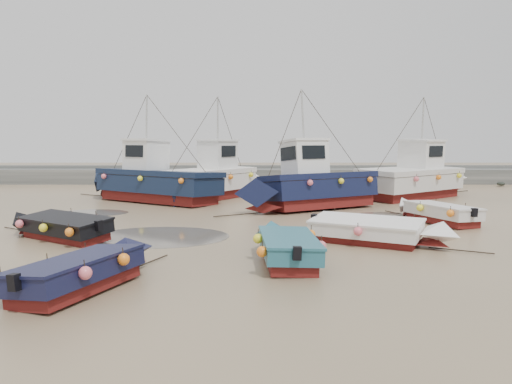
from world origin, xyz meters
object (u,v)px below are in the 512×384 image
dinghy_5 (377,228)px  cabin_boat_2 (311,183)px  dinghy_1 (88,266)px  cabin_boat_1 (214,177)px  cabin_boat_3 (416,176)px  dinghy_6 (436,210)px  dinghy_2 (287,243)px  person (177,207)px  dinghy_4 (60,224)px  cabin_boat_0 (150,179)px

dinghy_5 → cabin_boat_2: size_ratio=0.66×
dinghy_5 → dinghy_1: bearing=-29.8°
cabin_boat_1 → cabin_boat_3: bearing=36.0°
dinghy_1 → cabin_boat_1: 18.83m
dinghy_1 → dinghy_6: size_ratio=1.02×
dinghy_2 → person: 13.21m
dinghy_1 → dinghy_4: same height
dinghy_1 → dinghy_5: size_ratio=0.97×
cabin_boat_3 → person: bearing=-110.1°
dinghy_2 → person: (-5.18, 12.14, -0.55)m
cabin_boat_0 → cabin_boat_3: bearing=-49.9°
cabin_boat_2 → cabin_boat_3: bearing=-82.6°
cabin_boat_0 → person: cabin_boat_0 is taller
dinghy_5 → cabin_boat_3: bearing=-174.7°
dinghy_1 → person: (-0.16, 14.86, -0.55)m
dinghy_1 → cabin_boat_3: 23.95m
dinghy_1 → person: size_ratio=3.42×
dinghy_6 → person: (-12.21, 5.11, -0.55)m
cabin_boat_0 → cabin_boat_2: bearing=-77.7°
cabin_boat_0 → dinghy_1: bearing=-140.0°
dinghy_2 → cabin_boat_1: size_ratio=0.62×
cabin_boat_3 → dinghy_1: bearing=-73.5°
dinghy_6 → cabin_boat_2: bearing=118.4°
cabin_boat_0 → dinghy_6: bearing=-84.8°
cabin_boat_0 → person: bearing=-108.2°
person → dinghy_1: bearing=50.9°
dinghy_4 → dinghy_5: (11.45, -0.98, -0.00)m
dinghy_2 → cabin_boat_1: cabin_boat_1 is taller
dinghy_4 → dinghy_5: bearing=-60.9°
dinghy_4 → dinghy_6: same height
dinghy_4 → cabin_boat_2: 12.67m
dinghy_1 → cabin_boat_1: bearing=107.3°
dinghy_1 → dinghy_2: bearing=50.6°
dinghy_5 → cabin_boat_2: cabin_boat_2 is taller
dinghy_2 → dinghy_6: (7.02, 7.03, -0.00)m
dinghy_1 → dinghy_2: same height
cabin_boat_1 → dinghy_5: bearing=-29.8°
dinghy_5 → cabin_boat_1: size_ratio=0.63×
dinghy_2 → cabin_boat_2: cabin_boat_2 is taller
dinghy_5 → person: (-8.50, 9.64, -0.54)m
cabin_boat_1 → cabin_boat_2: size_ratio=1.05×
dinghy_1 → cabin_boat_3: size_ratio=0.61×
dinghy_4 → dinghy_6: (15.16, 3.55, 0.01)m
dinghy_1 → cabin_boat_0: size_ratio=0.56×
person → cabin_boat_3: bearing=157.2°
dinghy_5 → cabin_boat_2: 8.71m
dinghy_6 → cabin_boat_2: (-5.04, 4.04, 0.82)m
cabin_boat_1 → cabin_boat_3: (12.64, 0.50, -0.01)m
dinghy_5 → cabin_boat_1: cabin_boat_1 is taller
dinghy_4 → cabin_boat_3: cabin_boat_3 is taller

